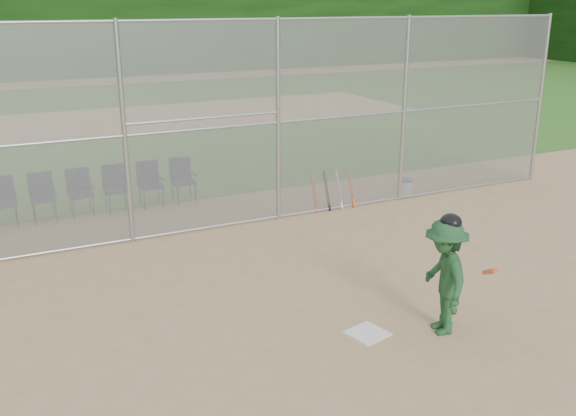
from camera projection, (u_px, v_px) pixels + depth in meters
name	position (u px, v px, depth m)	size (l,w,h in m)	color
ground	(370.00, 339.00, 8.50)	(100.00, 100.00, 0.00)	tan
grass_strip	(106.00, 121.00, 23.89)	(100.00, 100.00, 0.00)	#2D621D
dirt_patch_far	(106.00, 121.00, 23.89)	(24.00, 24.00, 0.00)	tan
backstop_fence	(230.00, 123.00, 12.14)	(16.09, 0.09, 4.00)	gray
home_plate	(367.00, 333.00, 8.62)	(0.47, 0.47, 0.02)	silver
batter_at_plate	(444.00, 276.00, 8.46)	(1.10, 1.33, 1.68)	#1D4825
water_cooler	(405.00, 187.00, 14.67)	(0.31, 0.31, 0.40)	white
spare_bats	(333.00, 190.00, 13.73)	(0.96, 0.40, 0.83)	#D84C14
chair_1	(4.00, 202.00, 12.65)	(0.54, 0.52, 0.96)	#0E1734
chair_2	(43.00, 198.00, 12.96)	(0.54, 0.52, 0.96)	#0E1734
chair_3	(81.00, 193.00, 13.26)	(0.54, 0.52, 0.96)	#0E1734
chair_4	(116.00, 189.00, 13.57)	(0.54, 0.52, 0.96)	#0E1734
chair_5	(151.00, 185.00, 13.88)	(0.54, 0.52, 0.96)	#0E1734
chair_6	(183.00, 181.00, 14.18)	(0.54, 0.52, 0.96)	#0E1734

